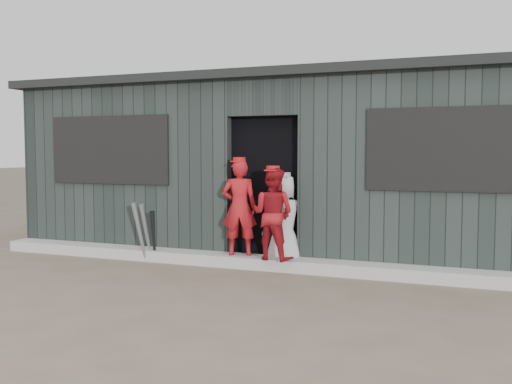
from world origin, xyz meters
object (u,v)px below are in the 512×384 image
at_px(player_grey_back, 284,221).
at_px(dugout, 295,167).
at_px(bat_left, 146,232).
at_px(player_red_right, 273,214).
at_px(bat_mid, 140,232).
at_px(player_red_left, 239,207).
at_px(bat_right, 154,236).

relative_size(player_grey_back, dugout, 0.15).
relative_size(bat_left, player_red_right, 0.71).
bearing_deg(player_grey_back, bat_mid, -4.13).
height_order(bat_mid, player_red_right, player_red_right).
bearing_deg(bat_left, player_red_right, -0.05).
distance_m(player_red_left, player_red_right, 0.55).
bearing_deg(player_red_left, bat_mid, -5.50).
distance_m(bat_right, dugout, 2.52).
bearing_deg(bat_left, dugout, 48.62).
bearing_deg(player_red_left, player_red_right, 147.77).
xyz_separation_m(bat_left, player_grey_back, (1.91, 0.31, 0.21)).
relative_size(player_red_right, dugout, 0.14).
bearing_deg(player_red_right, bat_mid, 12.72).
height_order(bat_left, bat_mid, bat_mid).
xyz_separation_m(bat_mid, bat_right, (0.14, 0.12, -0.06)).
height_order(bat_right, dugout, dugout).
distance_m(player_red_left, dugout, 1.76).
distance_m(bat_left, player_red_left, 1.40).
xyz_separation_m(bat_left, player_red_left, (1.34, 0.15, 0.38)).
bearing_deg(bat_left, bat_right, 1.73).
distance_m(bat_right, player_red_left, 1.31).
bearing_deg(dugout, bat_right, -129.32).
distance_m(bat_left, dugout, 2.57).
relative_size(player_red_left, player_red_right, 1.09).
distance_m(bat_right, player_red_right, 1.79).
relative_size(bat_left, bat_right, 1.15).
height_order(bat_left, player_red_left, player_red_left).
xyz_separation_m(player_red_right, dugout, (-0.27, 1.81, 0.55)).
distance_m(bat_mid, player_red_left, 1.45).
xyz_separation_m(bat_mid, player_red_right, (1.90, 0.12, 0.32)).
distance_m(player_grey_back, dugout, 1.67).
bearing_deg(player_grey_back, bat_right, -6.90).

